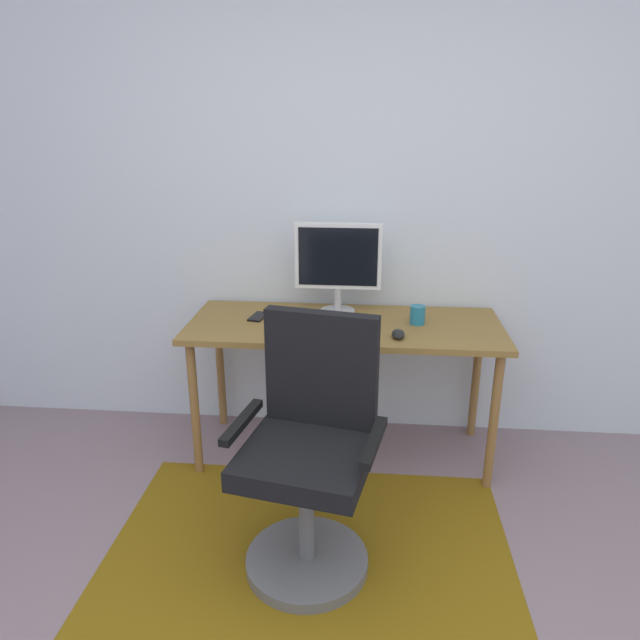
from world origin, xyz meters
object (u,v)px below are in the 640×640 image
Objects in this scene: coffee_cup at (418,315)px; cell_phone at (258,317)px; computer_mouse at (398,334)px; desk at (344,337)px; office_chair at (311,463)px; keyboard at (330,334)px; monitor at (338,261)px.

cell_phone is at bearing 178.54° from coffee_cup.
computer_mouse reaches higher than cell_phone.
computer_mouse is at bearing -6.95° from cell_phone.
office_chair is (-0.09, -0.80, -0.22)m from desk.
coffee_cup is 0.09× the size of office_chair.
cell_phone is (-0.70, 0.22, -0.01)m from computer_mouse.
keyboard reaches higher than desk.
coffee_cup is 0.66× the size of cell_phone.
keyboard is at bearing -107.34° from desk.
monitor is at bearing 131.32° from computer_mouse.
office_chair is at bearing -96.18° from desk.
desk is 3.32× the size of monitor.
monitor is 3.34× the size of cell_phone.
office_chair reaches higher than coffee_cup.
coffee_cup reaches higher than cell_phone.
desk is 14.94× the size of computer_mouse.
coffee_cup is at bearing 3.48° from desk.
coffee_cup reaches higher than computer_mouse.
office_chair is (-0.03, -0.61, -0.30)m from keyboard.
computer_mouse is 1.13× the size of coffee_cup.
desk is at bearing -176.52° from coffee_cup.
monitor is at bearing 98.75° from office_chair.
monitor is 1.09× the size of keyboard.
keyboard is (-0.06, -0.19, 0.08)m from desk.
cell_phone is (-0.80, 0.02, -0.04)m from coffee_cup.
office_chair reaches higher than keyboard.
desk is at bearing 5.06° from cell_phone.
computer_mouse is 0.10× the size of office_chair.
computer_mouse is (0.32, 0.01, 0.01)m from keyboard.
coffee_cup is 0.99m from office_chair.
cell_phone is (-0.40, -0.12, -0.27)m from monitor.
keyboard reaches higher than cell_phone.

